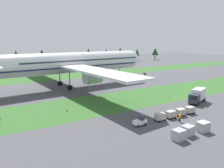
% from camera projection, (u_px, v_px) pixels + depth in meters
% --- Properties ---
extents(ground_plane, '(400.00, 400.00, 0.00)m').
position_uv_depth(ground_plane, '(200.00, 130.00, 38.92)').
color(ground_plane, '#47474C').
extents(grass_strip_near, '(320.00, 17.54, 0.01)m').
position_uv_depth(grass_strip_near, '(124.00, 100.00, 59.35)').
color(grass_strip_near, '#336028').
rests_on(grass_strip_near, ground).
extents(grass_strip_far, '(320.00, 17.54, 0.01)m').
position_uv_depth(grass_strip_far, '(67.00, 76.00, 99.00)').
color(grass_strip_far, '#336028').
rests_on(grass_strip_far, ground).
extents(airliner, '(60.44, 74.72, 23.80)m').
position_uv_depth(airliner, '(71.00, 63.00, 74.09)').
color(airliner, white).
rests_on(airliner, ground).
extents(baggage_tug, '(2.62, 1.34, 1.97)m').
position_uv_depth(baggage_tug, '(140.00, 121.00, 41.01)').
color(baggage_tug, silver).
rests_on(baggage_tug, ground).
extents(cargo_dolly_lead, '(2.22, 1.53, 1.55)m').
position_uv_depth(cargo_dolly_lead, '(160.00, 116.00, 43.45)').
color(cargo_dolly_lead, '#A3A3A8').
rests_on(cargo_dolly_lead, ground).
extents(cargo_dolly_second, '(2.22, 1.53, 1.55)m').
position_uv_depth(cargo_dolly_second, '(171.00, 114.00, 44.88)').
color(cargo_dolly_second, '#A3A3A8').
rests_on(cargo_dolly_second, ground).
extents(cargo_dolly_third, '(2.22, 1.53, 1.55)m').
position_uv_depth(cargo_dolly_third, '(180.00, 112.00, 46.30)').
color(cargo_dolly_third, '#A3A3A8').
rests_on(cargo_dolly_third, ground).
extents(cargo_dolly_fourth, '(2.22, 1.53, 1.55)m').
position_uv_depth(cargo_dolly_fourth, '(190.00, 110.00, 47.72)').
color(cargo_dolly_fourth, '#A3A3A8').
rests_on(cargo_dolly_fourth, ground).
extents(catering_truck, '(7.32, 4.55, 3.58)m').
position_uv_depth(catering_truck, '(198.00, 95.00, 56.06)').
color(catering_truck, '#2D333D').
rests_on(catering_truck, ground).
extents(pushback_tractor, '(2.70, 1.51, 1.97)m').
position_uv_depth(pushback_tractor, '(144.00, 76.00, 95.54)').
color(pushback_tractor, yellow).
rests_on(pushback_tractor, ground).
extents(ground_crew_marshaller, '(0.55, 0.36, 1.74)m').
position_uv_depth(ground_crew_marshaller, '(180.00, 117.00, 42.90)').
color(ground_crew_marshaller, black).
rests_on(ground_crew_marshaller, ground).
extents(uld_container_0, '(2.06, 1.68, 1.76)m').
position_uv_depth(uld_container_0, '(179.00, 135.00, 34.94)').
color(uld_container_0, '#A3A3A8').
rests_on(uld_container_0, ground).
extents(uld_container_1, '(2.15, 1.79, 1.65)m').
position_uv_depth(uld_container_1, '(188.00, 130.00, 36.81)').
color(uld_container_1, '#A3A3A8').
rests_on(uld_container_1, ground).
extents(uld_container_2, '(2.02, 1.63, 1.79)m').
position_uv_depth(uld_container_2, '(203.00, 127.00, 38.22)').
color(uld_container_2, '#A3A3A8').
rests_on(uld_container_2, ground).
extents(taxiway_marker_0, '(0.44, 0.44, 0.47)m').
position_uv_depth(taxiway_marker_0, '(169.00, 97.00, 60.60)').
color(taxiway_marker_0, orange).
rests_on(taxiway_marker_0, ground).
extents(taxiway_marker_1, '(0.44, 0.44, 0.67)m').
position_uv_depth(taxiway_marker_1, '(67.00, 111.00, 48.91)').
color(taxiway_marker_1, orange).
rests_on(taxiway_marker_1, ground).
extents(distant_tree_line, '(192.99, 11.08, 11.22)m').
position_uv_depth(distant_tree_line, '(50.00, 55.00, 139.72)').
color(distant_tree_line, '#4C3823').
rests_on(distant_tree_line, ground).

